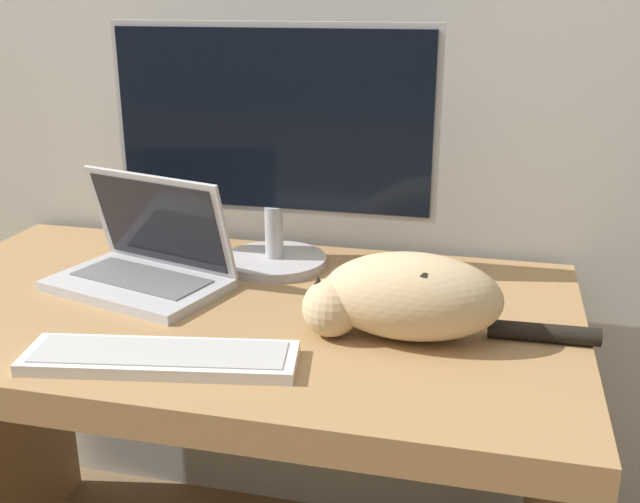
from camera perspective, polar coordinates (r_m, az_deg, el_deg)
name	(u,v)px	position (r m, az deg, el deg)	size (l,w,h in m)	color
wall_back	(287,5)	(1.76, -2.50, 18.23)	(6.40, 0.06, 2.60)	silver
desk	(232,383)	(1.53, -6.74, -9.89)	(1.33, 0.77, 0.76)	#A37A4C
monitor	(272,140)	(1.57, -3.64, 8.49)	(0.69, 0.23, 0.51)	#B2B2B7
laptop	(144,264)	(1.56, -13.24, -0.96)	(0.39, 0.30, 0.23)	#B7B7BC
external_keyboard	(161,358)	(1.24, -12.05, -7.92)	(0.45, 0.19, 0.02)	white
cat	(406,296)	(1.29, 6.58, -3.38)	(0.50, 0.17, 0.15)	#D1B284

